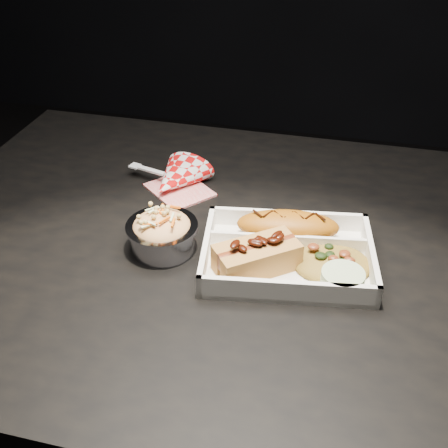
{
  "coord_description": "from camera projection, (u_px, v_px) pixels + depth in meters",
  "views": [
    {
      "loc": [
        0.1,
        -0.7,
        1.28
      ],
      "look_at": [
        -0.06,
        -0.04,
        0.81
      ],
      "focal_mm": 45.0,
      "sensor_mm": 36.0,
      "label": 1
    }
  ],
  "objects": [
    {
      "name": "cupcake_liner",
      "position": [
        342.0,
        281.0,
        0.78
      ],
      "size": [
        0.06,
        0.06,
        0.03
      ],
      "primitive_type": "cylinder",
      "color": "#B8CF9D",
      "rests_on": "food_tray"
    },
    {
      "name": "fried_rice_mound",
      "position": [
        333.0,
        258.0,
        0.82
      ],
      "size": [
        0.13,
        0.11,
        0.03
      ],
      "primitive_type": "ellipsoid",
      "rotation": [
        0.0,
        0.0,
        0.15
      ],
      "color": "olive",
      "rests_on": "food_tray"
    },
    {
      "name": "foil_coleslaw_cup",
      "position": [
        162.0,
        231.0,
        0.85
      ],
      "size": [
        0.11,
        0.11,
        0.07
      ],
      "color": "silver",
      "rests_on": "dining_table"
    },
    {
      "name": "napkin_fork",
      "position": [
        176.0,
        179.0,
        1.02
      ],
      "size": [
        0.18,
        0.15,
        0.1
      ],
      "rotation": [
        0.0,
        0.0,
        -0.26
      ],
      "color": "red",
      "rests_on": "dining_table"
    },
    {
      "name": "dining_table",
      "position": [
        268.0,
        289.0,
        0.93
      ],
      "size": [
        1.2,
        0.8,
        0.75
      ],
      "color": "black",
      "rests_on": "ground"
    },
    {
      "name": "hotdog",
      "position": [
        257.0,
        255.0,
        0.81
      ],
      "size": [
        0.13,
        0.12,
        0.06
      ],
      "rotation": [
        0.0,
        0.0,
        0.66
      ],
      "color": "#BA823F",
      "rests_on": "food_tray"
    },
    {
      "name": "fried_pastry",
      "position": [
        288.0,
        226.0,
        0.87
      ],
      "size": [
        0.17,
        0.09,
        0.04
      ],
      "primitive_type": "ellipsoid",
      "rotation": [
        0.0,
        0.0,
        0.15
      ],
      "color": "#A05910",
      "rests_on": "food_tray"
    },
    {
      "name": "food_tray",
      "position": [
        287.0,
        257.0,
        0.84
      ],
      "size": [
        0.27,
        0.22,
        0.04
      ],
      "rotation": [
        0.0,
        0.0,
        0.15
      ],
      "color": "silver",
      "rests_on": "dining_table"
    }
  ]
}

